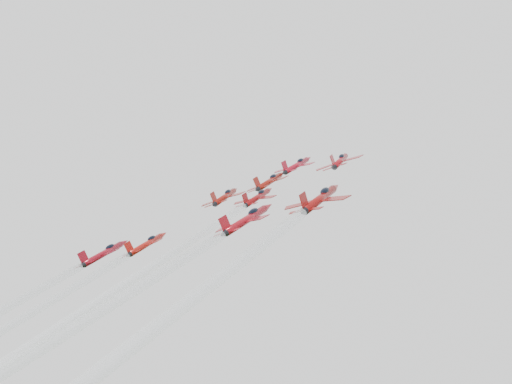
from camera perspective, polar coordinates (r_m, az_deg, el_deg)
The scene contains 6 objects.
jet_lead at distance 159.65m, azimuth 3.29°, elevation 2.17°, with size 10.24×12.46×9.90m.
jet_row2_left at distance 152.47m, azimuth -2.47°, elevation -0.35°, with size 10.47×12.74×10.12m.
jet_row2_center at distance 148.87m, azimuth 1.12°, elevation 0.88°, with size 10.09×12.27×9.75m.
jet_row2_right at distance 138.86m, azimuth 6.78°, elevation 2.51°, with size 9.82×11.95×9.49m.
jet_center at distance 98.31m, azimuth -11.41°, elevation -7.72°, with size 8.84×76.37×60.47m.
jet_rear_farright at distance 64.48m, azimuth -12.80°, elevation -13.93°, with size 10.50×90.80×71.89m.
Camera 1 is at (72.12, -99.23, 105.58)m, focal length 50.00 mm.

